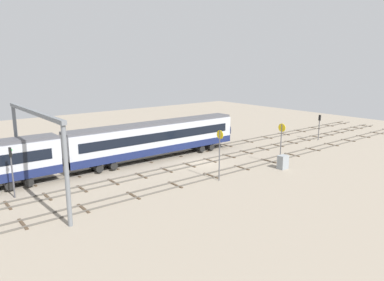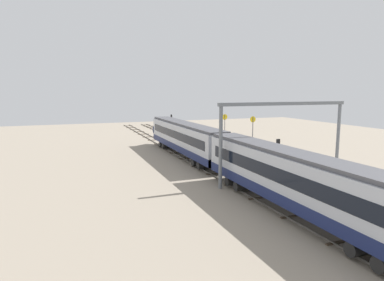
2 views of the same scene
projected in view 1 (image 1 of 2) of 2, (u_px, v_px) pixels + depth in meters
ground_plane at (200, 163)px, 46.25m from camera, size 105.44×105.44×0.00m
track_near_foreground at (227, 171)px, 42.50m from camera, size 89.44×2.40×0.16m
track_second_near at (200, 162)px, 46.23m from camera, size 89.44×2.40×0.16m
track_with_train at (177, 155)px, 49.97m from camera, size 89.44×2.40×0.16m
train at (66, 154)px, 40.18m from camera, size 50.40×3.24×4.80m
overhead_gantry at (36, 135)px, 32.78m from camera, size 0.40×15.05×8.35m
speed_sign_near_foreground at (220, 148)px, 38.71m from camera, size 0.14×0.96×5.51m
speed_sign_mid_trackside at (281, 137)px, 44.85m from camera, size 0.14×1.04×5.17m
signal_light_trackside_approach at (12, 165)px, 33.78m from camera, size 0.31×0.32×4.87m
signal_light_trackside_departure at (319, 124)px, 59.08m from camera, size 0.31×0.32×4.14m
relay_cabinet at (283, 162)px, 43.58m from camera, size 1.19×0.89×1.64m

